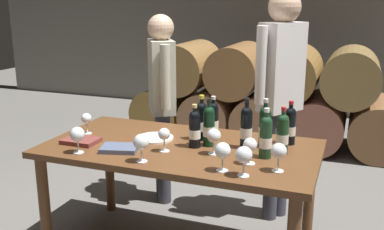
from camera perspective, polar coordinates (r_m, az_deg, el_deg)
The scene contains 26 objects.
cellar_back_wall at distance 6.72m, azimuth 12.39°, elevation 12.25°, with size 10.00×0.24×2.80m, color slate.
barrel_stack at distance 5.26m, azimuth 9.26°, elevation 2.35°, with size 3.12×0.90×1.15m.
dining_table at distance 2.81m, azimuth -1.44°, elevation -5.73°, with size 1.70×0.90×0.76m.
wine_bottle_0 at distance 2.85m, azimuth 12.52°, elevation -1.31°, with size 0.07×0.07×0.28m.
wine_bottle_1 at distance 2.67m, azimuth 11.59°, elevation -2.32°, with size 0.07×0.07×0.28m.
wine_bottle_2 at distance 2.76m, azimuth 9.37°, elevation -1.45°, with size 0.07×0.07×0.31m.
wine_bottle_3 at distance 2.72m, azimuth 7.01°, elevation -1.55°, with size 0.07×0.07×0.32m.
wine_bottle_4 at distance 2.57m, azimuth 9.50°, elevation -2.75°, with size 0.07×0.07×0.30m.
wine_bottle_5 at distance 2.92m, azimuth 2.73°, elevation -0.57°, with size 0.07×0.07×0.28m.
wine_bottle_6 at distance 2.86m, azimuth 1.24°, elevation -0.74°, with size 0.07×0.07×0.30m.
wine_bottle_7 at distance 2.75m, azimuth 2.20°, elevation -1.38°, with size 0.07×0.07×0.30m.
wine_bottle_8 at distance 2.72m, azimuth 0.34°, elevation -1.76°, with size 0.07×0.07×0.27m.
wine_glass_0 at distance 2.47m, azimuth 7.50°, elevation -3.93°, with size 0.08×0.08×0.15m.
wine_glass_1 at distance 2.65m, azimuth -3.62°, elevation -2.58°, with size 0.07×0.07×0.15m.
wine_glass_2 at distance 2.29m, azimuth 6.70°, elevation -5.20°, with size 0.09×0.09×0.16m.
wine_glass_3 at distance 2.35m, azimuth 3.97°, elevation -4.67°, with size 0.09×0.09×0.16m.
wine_glass_4 at distance 2.38m, azimuth 11.12°, elevation -4.66°, with size 0.09×0.09×0.16m.
wine_glass_5 at distance 2.60m, azimuth 2.84°, elevation -2.77°, with size 0.08×0.08×0.16m.
wine_glass_6 at distance 2.71m, azimuth -14.58°, elevation -2.48°, with size 0.09×0.09×0.16m.
wine_glass_7 at distance 3.08m, azimuth -13.48°, elevation -0.53°, with size 0.07×0.07×0.15m.
wine_glass_8 at distance 2.49m, azimuth -6.56°, elevation -3.54°, with size 0.09×0.09×0.16m.
tasting_notebook at distance 2.73m, azimuth -9.32°, elevation -4.26°, with size 0.22×0.16×0.03m, color #4C5670.
leather_ledger at distance 2.92m, azimuth -14.12°, elevation -3.25°, with size 0.22×0.16×0.03m, color brown.
serving_plate at distance 2.92m, azimuth -4.76°, elevation -2.97°, with size 0.24×0.24×0.01m, color white.
sommelier_presenting at distance 3.29m, azimuth 11.36°, elevation 3.78°, with size 0.32×0.43×1.72m.
taster_seated_left at distance 3.55m, azimuth -3.91°, elevation 2.84°, with size 0.32×0.43×1.54m.
Camera 1 is at (0.99, -2.44, 1.65)m, focal length 41.36 mm.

